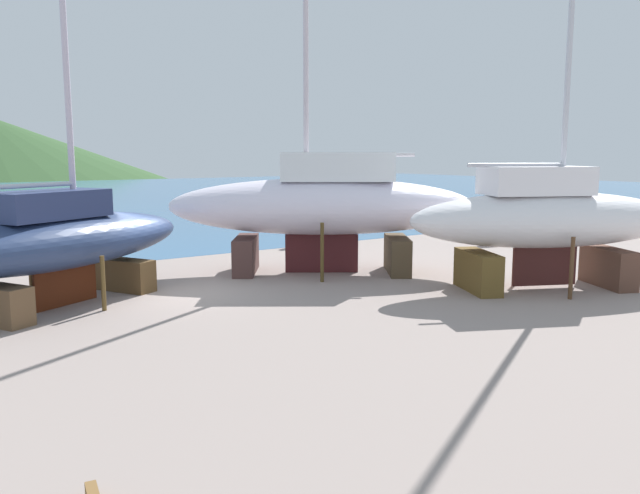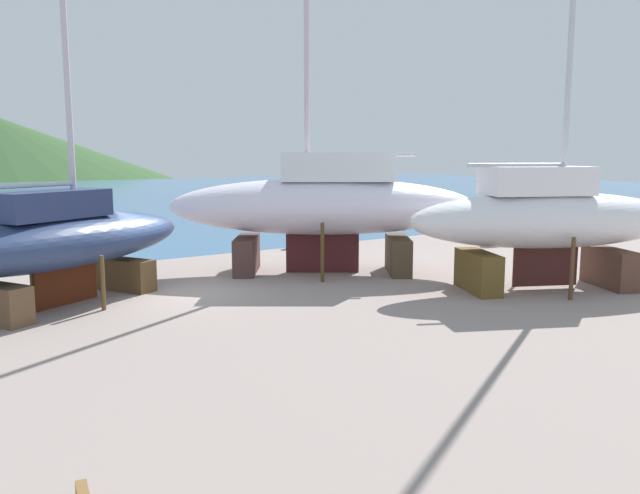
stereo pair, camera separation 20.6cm
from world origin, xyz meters
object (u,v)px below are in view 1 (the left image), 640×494
Objects in this scene: sailboat_small_center at (323,204)px; sailboat_far_slipway at (546,218)px; worker at (302,226)px; sailboat_mid_port at (62,239)px; barrel_rust_near at (490,239)px.

sailboat_far_slipway is (4.10, -6.11, -0.23)m from sailboat_small_center.
worker is (-1.05, 12.19, -1.31)m from sailboat_far_slipway.
sailboat_mid_port reaches higher than worker.
barrel_rust_near is (6.07, 7.26, -1.89)m from sailboat_far_slipway.
sailboat_far_slipway reaches higher than barrel_rust_near.
sailboat_small_center is 11.03× the size of worker.
sailboat_small_center reaches higher than barrel_rust_near.
sailboat_far_slipway is at bearing -129.90° from barrel_rust_near.
sailboat_mid_port is 8.82× the size of worker.
sailboat_small_center is 8.71m from sailboat_mid_port.
sailboat_far_slipway is at bearing 158.04° from sailboat_small_center.
sailboat_mid_port is at bearing 179.48° from sailboat_far_slipway.
sailboat_far_slipway is 9.65m from barrel_rust_near.
barrel_rust_near is at bearing -139.36° from sailboat_small_center.
sailboat_small_center is 1.25× the size of sailboat_mid_port.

